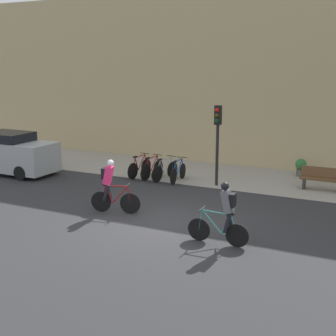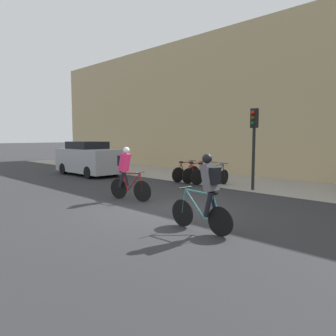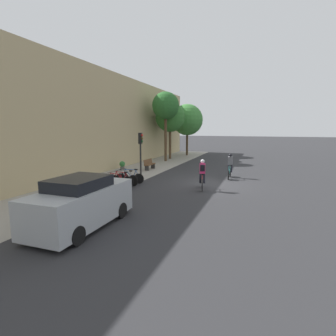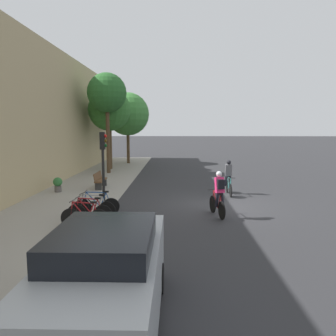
% 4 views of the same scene
% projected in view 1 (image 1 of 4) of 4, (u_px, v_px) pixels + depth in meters
% --- Properties ---
extents(ground, '(200.00, 200.00, 0.00)m').
position_uv_depth(ground, '(161.00, 222.00, 14.61)').
color(ground, '#2B2B2D').
extents(kerb_strip, '(44.00, 4.50, 0.01)m').
position_uv_depth(kerb_strip, '(230.00, 176.00, 20.52)').
color(kerb_strip, gray).
rests_on(kerb_strip, ground).
extents(building_facade, '(44.00, 0.60, 8.23)m').
position_uv_depth(building_facade, '(251.00, 79.00, 21.85)').
color(building_facade, tan).
rests_on(building_facade, ground).
extents(cyclist_pink, '(1.67, 0.58, 1.79)m').
position_uv_depth(cyclist_pink, '(110.00, 185.00, 15.34)').
color(cyclist_pink, black).
rests_on(cyclist_pink, ground).
extents(cyclist_grey, '(1.75, 0.46, 1.76)m').
position_uv_depth(cyclist_grey, '(225.00, 212.00, 12.55)').
color(cyclist_grey, black).
rests_on(cyclist_grey, ground).
extents(parked_bike_0, '(0.46, 1.71, 0.99)m').
position_uv_depth(parked_bike_0, '(139.00, 168.00, 20.28)').
color(parked_bike_0, black).
rests_on(parked_bike_0, ground).
extents(parked_bike_1, '(0.46, 1.68, 0.99)m').
position_uv_depth(parked_bike_1, '(152.00, 169.00, 20.02)').
color(parked_bike_1, black).
rests_on(parked_bike_1, ground).
extents(parked_bike_2, '(0.51, 1.73, 0.98)m').
position_uv_depth(parked_bike_2, '(165.00, 170.00, 19.75)').
color(parked_bike_2, black).
rests_on(parked_bike_2, ground).
extents(parked_bike_3, '(0.46, 1.72, 0.97)m').
position_uv_depth(parked_bike_3, '(178.00, 172.00, 19.49)').
color(parked_bike_3, black).
rests_on(parked_bike_3, ground).
extents(traffic_light_pole, '(0.26, 0.30, 3.23)m').
position_uv_depth(traffic_light_pole, '(218.00, 130.00, 18.47)').
color(traffic_light_pole, black).
rests_on(traffic_light_pole, ground).
extents(bench, '(1.63, 0.44, 0.89)m').
position_uv_depth(bench, '(322.00, 179.00, 18.14)').
color(bench, brown).
rests_on(bench, ground).
extents(parked_car, '(4.30, 1.84, 1.85)m').
position_uv_depth(parked_car, '(10.00, 154.00, 20.88)').
color(parked_car, '#9EA3A8').
rests_on(parked_car, ground).
extents(potted_plant, '(0.48, 0.48, 0.78)m').
position_uv_depth(potted_plant, '(301.00, 167.00, 20.39)').
color(potted_plant, '#56514C').
rests_on(potted_plant, ground).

